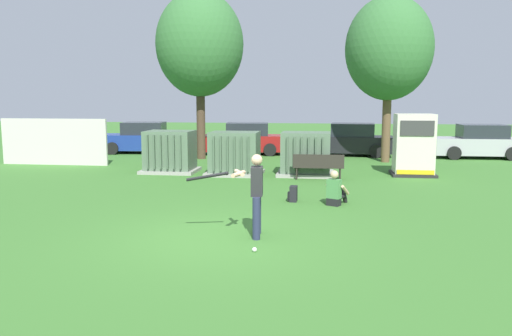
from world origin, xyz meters
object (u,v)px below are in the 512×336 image
Objects in this scene: transformer_mid_east at (306,154)px; transformer_west at (170,152)px; park_bench at (318,165)px; parked_car_rightmost at (479,143)px; parked_car_left_of_center at (245,140)px; seated_spectator at (336,191)px; generator_enclosure at (414,145)px; parked_car_right_of_center at (350,141)px; batter at (254,191)px; backpack at (293,194)px; sports_ball at (254,250)px; transformer_mid_west at (235,154)px; parked_car_leftmost at (142,139)px.

transformer_west is at bearing 179.19° from transformer_mid_east.
park_bench is 0.43× the size of parked_car_rightmost.
parked_car_left_of_center is at bearing 116.41° from transformer_mid_east.
seated_spectator is 13.82m from parked_car_rightmost.
generator_enclosure reaches higher than parked_car_rightmost.
transformer_mid_east is 10.42m from parked_car_rightmost.
parked_car_right_of_center is 1.02× the size of parked_car_rightmost.
seated_spectator is (6.32, -5.35, -0.41)m from transformer_west.
parked_car_right_of_center is 6.10m from parked_car_rightmost.
transformer_mid_east is 8.75m from batter.
park_bench is at bearing 80.83° from backpack.
transformer_west reaches higher than seated_spectator.
generator_enclosure is at bearing -123.63° from parked_car_rightmost.
batter is 0.40× the size of parked_car_right_of_center.
sports_ball is at bearing -93.24° from transformer_mid_east.
generator_enclosure is 1.27× the size of park_bench.
batter is 1.44m from sports_ball.
park_bench is (-3.50, -1.57, -0.60)m from generator_enclosure.
transformer_mid_east is 7.22m from parked_car_right_of_center.
generator_enclosure is (6.67, 0.73, 0.35)m from transformer_mid_west.
transformer_west is at bearing -136.49° from parked_car_right_of_center.
parked_car_rightmost is (7.02, 11.90, 0.38)m from seated_spectator.
sports_ball is 0.02× the size of parked_car_left_of_center.
transformer_west reaches higher than backpack.
batter is 17.67m from parked_car_rightmost.
parked_car_leftmost is at bearing 154.56° from generator_enclosure.
generator_enclosure is at bearing 63.00° from batter.
batter is at bearing -119.74° from parked_car_rightmost.
parked_car_left_of_center is (-7.37, 6.26, -0.38)m from generator_enclosure.
park_bench is 0.41× the size of parked_car_leftmost.
generator_enclosure is 0.55× the size of parked_car_rightmost.
sports_ball is 18.56m from parked_car_rightmost.
transformer_mid_east is 11.09m from parked_car_leftmost.
parked_car_right_of_center is (4.63, 7.14, -0.04)m from transformer_mid_west.
generator_enclosure is at bearing 66.25° from sports_ball.
seated_spectator is at bearing -40.25° from transformer_west.
batter reaches higher than seated_spectator.
generator_enclosure is 6.95m from backpack.
batter is (1.96, -8.52, 0.19)m from transformer_mid_west.
transformer_west is at bearing -105.87° from parked_car_left_of_center.
backpack is 0.10× the size of parked_car_right_of_center.
transformer_mid_west is at bearing 165.05° from park_bench.
transformer_west is 0.91× the size of generator_enclosure.
parked_car_rightmost reaches higher than sports_ball.
generator_enclosure is (9.28, 0.46, 0.35)m from transformer_west.
batter is (4.57, -8.79, 0.19)m from transformer_west.
sports_ball is at bearing -63.21° from parked_car_leftmost.
parked_car_leftmost is (-8.15, 15.37, -0.22)m from batter.
park_bench is (5.78, -1.11, -0.25)m from transformer_west.
transformer_mid_east is at bearing -172.42° from generator_enclosure.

